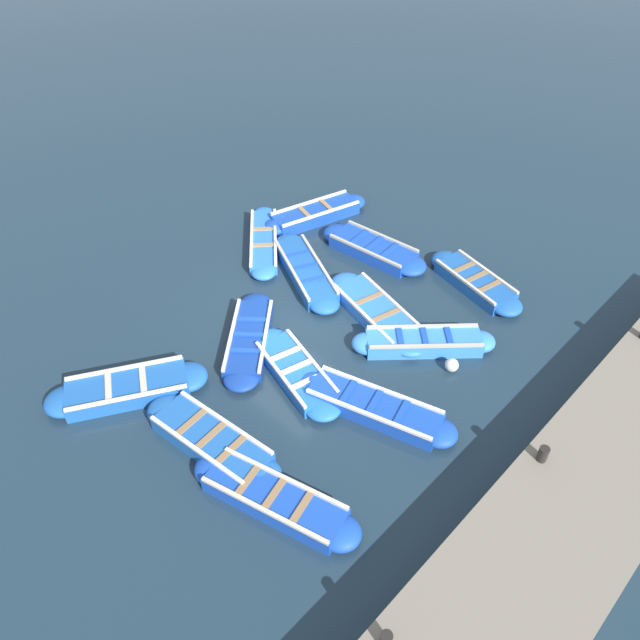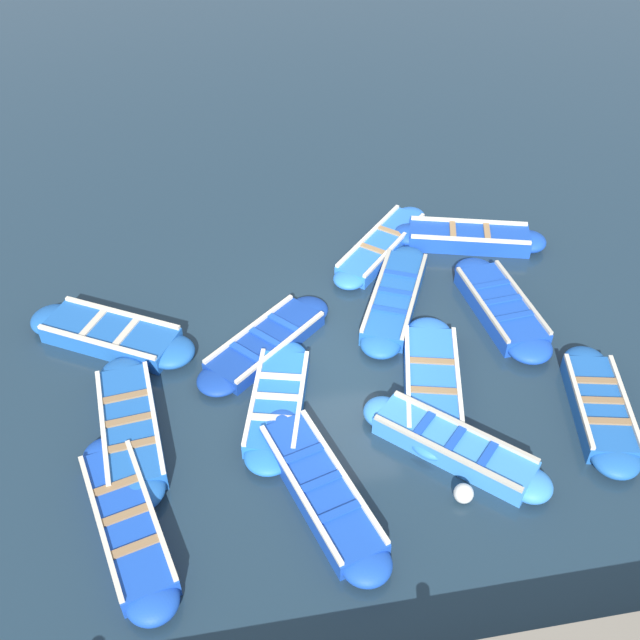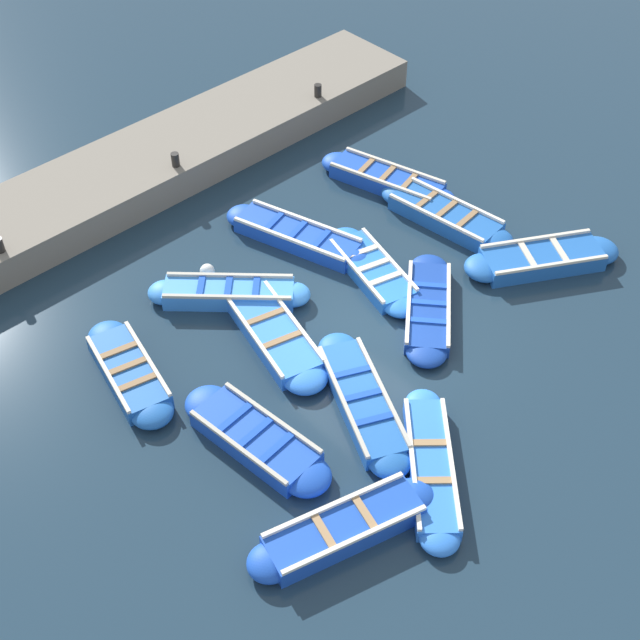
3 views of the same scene
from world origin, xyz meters
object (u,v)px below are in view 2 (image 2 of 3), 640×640
Objects in this scene: boat_alongside at (395,298)px; boat_end_of_row at (454,447)px; boat_tucked at (501,307)px; boat_stern_in at (600,407)px; boat_broadside at (382,246)px; boat_inner_gap at (266,343)px; buoy_orange_near at (464,493)px; boat_near_quay at (321,489)px; boat_outer_left at (130,428)px; boat_bow_out at (127,522)px; boat_centre at (278,403)px; boat_far_corner at (469,238)px; boat_outer_right at (432,382)px; boat_mid_row at (111,335)px.

boat_end_of_row is (-4.15, 0.01, 0.03)m from boat_alongside.
boat_tucked reaches higher than boat_stern_in.
boat_broadside is 1.00× the size of boat_inner_gap.
boat_inner_gap reaches higher than buoy_orange_near.
boat_outer_left is at bearing 59.03° from boat_near_quay.
boat_bow_out is (-4.72, 5.56, 0.02)m from boat_alongside.
boat_bow_out reaches higher than boat_centre.
boat_tucked is 10.69× the size of buoy_orange_near.
boat_far_corner reaches higher than boat_stern_in.
buoy_orange_near is at bearing 160.92° from boat_far_corner.
boat_near_quay is (-6.44, 4.70, -0.02)m from boat_far_corner.
boat_outer_right is 1.03× the size of boat_far_corner.
boat_near_quay is at bearing -141.35° from boat_mid_row.
boat_outer_right is 3.23m from boat_near_quay.
boat_tucked is at bearing -47.85° from boat_outer_right.
boat_inner_gap is at bearing -103.24° from boat_mid_row.
boat_centre is 0.93× the size of boat_far_corner.
boat_outer_right reaches higher than boat_alongside.
boat_mid_row is 7.63m from buoy_orange_near.
boat_tucked is 2.53m from boat_far_corner.
buoy_orange_near is (-0.48, -2.30, -0.02)m from boat_near_quay.
boat_stern_in is at bearing -111.69° from boat_mid_row.
boat_outer_left is (-4.69, 5.72, 0.04)m from boat_broadside.
boat_inner_gap is 1.66m from boat_centre.
boat_stern_in is 0.97× the size of boat_centre.
boat_inner_gap is 0.88× the size of boat_mid_row.
boat_tucked is at bearing -31.70° from boat_end_of_row.
boat_alongside is at bearing -48.30° from boat_centre.
boat_alongside is 1.04× the size of boat_mid_row.
boat_mid_row reaches higher than boat_tucked.
boat_outer_right is at bearing -4.55° from buoy_orange_near.
boat_tucked is 1.04× the size of boat_centre.
boat_bow_out is at bearing 110.93° from boat_outer_right.
boat_outer_right is at bearing -69.07° from boat_bow_out.
boat_end_of_row is 0.83× the size of boat_far_corner.
boat_outer_left reaches higher than boat_tucked.
boat_outer_right is 2.54m from buoy_orange_near.
boat_outer_right is 3.07m from boat_stern_in.
boat_far_corner is at bearing -3.11° from boat_tucked.
boat_centre is 0.87× the size of boat_near_quay.
boat_far_corner reaches higher than boat_broadside.
boat_end_of_row is at bearing -104.32° from boat_outer_left.
boat_near_quay is (-2.04, -0.45, 0.02)m from boat_centre.
boat_outer_left is 7.94m from boat_tucked.
boat_mid_row is (3.53, 8.88, 0.01)m from boat_stern_in.
boat_outer_left is at bearing 129.35° from boat_broadside.
boat_far_corner reaches higher than buoy_orange_near.
boat_stern_in is (-0.98, -8.46, -0.01)m from boat_outer_left.
boat_end_of_row is 0.95m from buoy_orange_near.
boat_centre is at bearing 130.53° from boat_far_corner.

